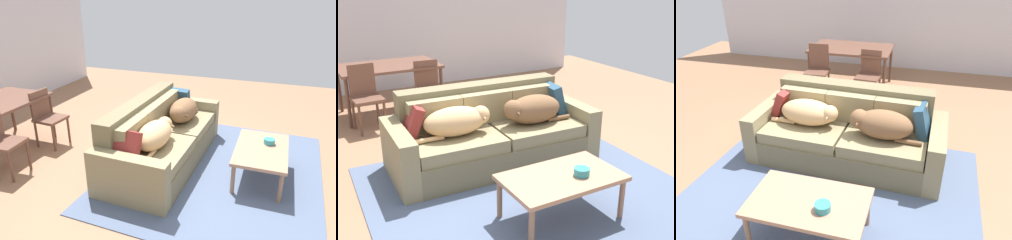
{
  "view_description": "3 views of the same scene",
  "coord_description": "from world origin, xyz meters",
  "views": [
    {
      "loc": [
        -3.65,
        -1.3,
        2.28
      ],
      "look_at": [
        -0.11,
        -0.01,
        0.75
      ],
      "focal_mm": 34.19,
      "sensor_mm": 36.0,
      "label": 1
    },
    {
      "loc": [
        -1.87,
        -3.8,
        2.13
      ],
      "look_at": [
        0.21,
        -0.05,
        0.58
      ],
      "focal_mm": 44.22,
      "sensor_mm": 36.0,
      "label": 2
    },
    {
      "loc": [
        1.01,
        -3.17,
        2.37
      ],
      "look_at": [
        0.13,
        0.06,
        0.59
      ],
      "focal_mm": 34.16,
      "sensor_mm": 36.0,
      "label": 3
    }
  ],
  "objects": [
    {
      "name": "area_rug",
      "position": [
        0.14,
        -0.62,
        0.01
      ],
      "size": [
        3.24,
        2.8,
        0.01
      ],
      "primitive_type": "cube",
      "rotation": [
        0.0,
        0.0,
        -0.04
      ],
      "color": "slate",
      "rests_on": "ground"
    },
    {
      "name": "bowl_on_coffee_table",
      "position": [
        0.3,
        -1.27,
        0.47
      ],
      "size": [
        0.14,
        0.14,
        0.07
      ],
      "primitive_type": "cylinder",
      "color": "teal",
      "rests_on": "coffee_table"
    },
    {
      "name": "ground_plane",
      "position": [
        0.0,
        0.0,
        0.0
      ],
      "size": [
        10.0,
        10.0,
        0.0
      ],
      "primitive_type": "plane",
      "color": "#93694B"
    },
    {
      "name": "back_partition",
      "position": [
        0.0,
        4.0,
        1.35
      ],
      "size": [
        8.0,
        0.12,
        2.7
      ],
      "primitive_type": "cube",
      "color": "silver",
      "rests_on": "ground"
    },
    {
      "name": "dining_table",
      "position": [
        -0.41,
        2.57,
        0.71
      ],
      "size": [
        1.5,
        0.94,
        0.77
      ],
      "color": "brown",
      "rests_on": "ground"
    },
    {
      "name": "dog_on_right_cushion",
      "position": [
        0.58,
        -0.0,
        0.64
      ],
      "size": [
        0.84,
        0.39,
        0.33
      ],
      "rotation": [
        0.0,
        0.0,
        -0.04
      ],
      "color": "brown",
      "rests_on": "couch"
    },
    {
      "name": "dog_on_left_cushion",
      "position": [
        -0.31,
        0.08,
        0.63
      ],
      "size": [
        0.86,
        0.39,
        0.31
      ],
      "rotation": [
        0.0,
        0.0,
        -0.04
      ],
      "color": "tan",
      "rests_on": "couch"
    },
    {
      "name": "dining_chair_near_left",
      "position": [
        -0.89,
        2.0,
        0.52
      ],
      "size": [
        0.43,
        0.43,
        0.92
      ],
      "rotation": [
        0.0,
        0.0,
        0.08
      ],
      "color": "brown",
      "rests_on": "ground"
    },
    {
      "name": "dining_chair_near_right",
      "position": [
        0.04,
        2.03,
        0.49
      ],
      "size": [
        0.42,
        0.42,
        0.87
      ],
      "rotation": [
        0.0,
        0.0,
        -0.06
      ],
      "color": "brown",
      "rests_on": "ground"
    },
    {
      "name": "throw_pillow_by_right_arm",
      "position": [
        1.04,
        0.22,
        0.64
      ],
      "size": [
        0.24,
        0.4,
        0.39
      ],
      "primitive_type": "cube",
      "rotation": [
        0.0,
        -0.25,
        -0.11
      ],
      "color": "#294B66",
      "rests_on": "couch"
    },
    {
      "name": "throw_pillow_by_left_arm",
      "position": [
        -0.74,
        0.28,
        0.63
      ],
      "size": [
        0.27,
        0.39,
        0.38
      ],
      "primitive_type": "cube",
      "rotation": [
        0.0,
        0.39,
        -0.11
      ],
      "color": "maroon",
      "rests_on": "couch"
    },
    {
      "name": "coffee_table",
      "position": [
        0.15,
        -1.19,
        0.38
      ],
      "size": [
        1.06,
        0.64,
        0.43
      ],
      "color": "tan",
      "rests_on": "ground"
    },
    {
      "name": "couch",
      "position": [
        0.14,
        0.19,
        0.34
      ],
      "size": [
        2.38,
        1.06,
        0.89
      ],
      "rotation": [
        0.0,
        0.0,
        -0.04
      ],
      "color": "#706548",
      "rests_on": "ground"
    }
  ]
}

